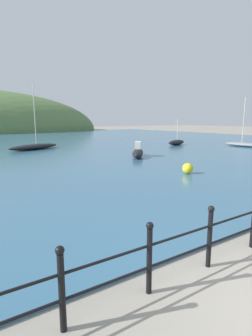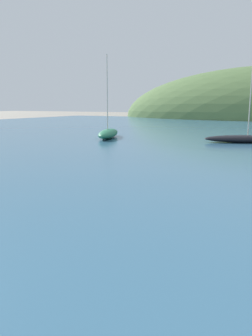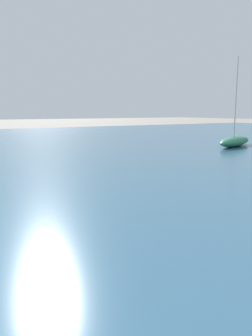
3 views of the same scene
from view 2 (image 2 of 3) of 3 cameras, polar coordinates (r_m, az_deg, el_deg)
The scene contains 3 objects.
water at distance 32.35m, azimuth 18.47°, elevation 5.95°, with size 80.00×60.00×0.10m, color #386684.
boat_mid_harbor at distance 23.07m, azimuth 19.80°, elevation 4.86°, with size 5.17×3.15×6.11m.
boat_white_sailboat at distance 24.82m, azimuth -3.10°, elevation 6.07°, with size 2.81×4.98×6.03m.
Camera 2 is at (5.43, 0.21, 2.58)m, focal length 35.00 mm.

